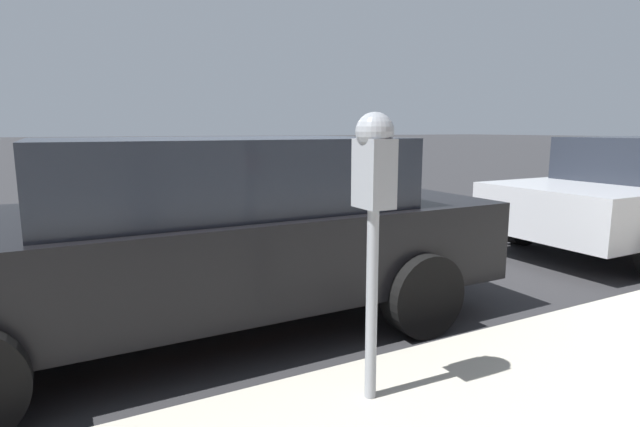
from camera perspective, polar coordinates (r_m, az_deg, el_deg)
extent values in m
plane|color=#2B2B2D|center=(5.15, -7.90, -8.04)|extent=(220.00, 220.00, 0.00)
cylinder|color=gray|center=(2.62, 5.92, -10.38)|extent=(0.06, 0.06, 1.02)
cube|color=gray|center=(2.47, 6.19, 4.56)|extent=(0.20, 0.14, 0.34)
sphere|color=gray|center=(2.46, 6.28, 9.28)|extent=(0.19, 0.19, 0.19)
cube|color=#B21919|center=(2.56, 4.86, 3.81)|extent=(0.01, 0.11, 0.12)
cube|color=black|center=(2.55, 4.90, 6.47)|extent=(0.01, 0.10, 0.08)
cube|color=black|center=(3.97, -13.62, -3.97)|extent=(1.91, 4.67, 0.64)
cube|color=#232833|center=(3.93, -11.33, 4.61)|extent=(1.66, 2.62, 0.53)
cylinder|color=black|center=(3.90, 11.64, -9.07)|extent=(0.23, 0.64, 0.64)
cylinder|color=black|center=(5.39, -1.09, -3.62)|extent=(0.23, 0.64, 0.64)
cylinder|color=black|center=(7.30, 22.02, -0.82)|extent=(0.23, 0.64, 0.64)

